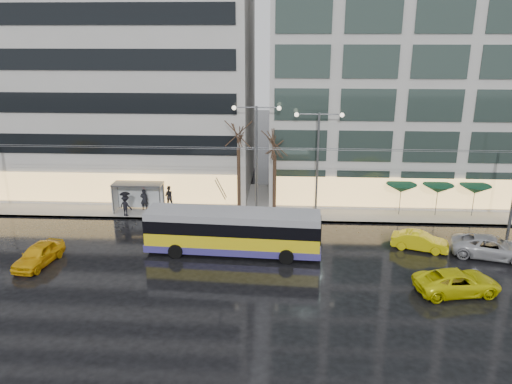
# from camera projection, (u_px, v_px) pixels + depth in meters

# --- Properties ---
(ground) EXTENTS (140.00, 140.00, 0.00)m
(ground) POSITION_uv_depth(u_px,v_px,m) (217.00, 271.00, 32.28)
(ground) COLOR black
(ground) RESTS_ON ground
(sidewalk) EXTENTS (80.00, 10.00, 0.15)m
(sidewalk) POSITION_uv_depth(u_px,v_px,m) (258.00, 201.00, 45.46)
(sidewalk) COLOR gray
(sidewalk) RESTS_ON ground
(kerb) EXTENTS (80.00, 0.10, 0.15)m
(kerb) POSITION_uv_depth(u_px,v_px,m) (255.00, 221.00, 40.76)
(kerb) COLOR slate
(kerb) RESTS_ON ground
(building_left) EXTENTS (34.00, 14.00, 22.00)m
(building_left) POSITION_uv_depth(u_px,v_px,m) (74.00, 72.00, 47.76)
(building_left) COLOR #A9A7A2
(building_left) RESTS_ON sidewalk
(building_right) EXTENTS (32.00, 14.00, 25.00)m
(building_right) POSITION_uv_depth(u_px,v_px,m) (447.00, 56.00, 45.48)
(building_right) COLOR #A9A7A2
(building_right) RESTS_ON sidewalk
(trolleybus) EXTENTS (12.19, 5.03, 5.60)m
(trolleybus) POSITION_uv_depth(u_px,v_px,m) (233.00, 233.00, 34.50)
(trolleybus) COLOR gold
(trolleybus) RESTS_ON ground
(catenary) EXTENTS (42.24, 5.12, 7.00)m
(catenary) POSITION_uv_depth(u_px,v_px,m) (242.00, 175.00, 38.47)
(catenary) COLOR #595B60
(catenary) RESTS_ON ground
(bus_shelter) EXTENTS (4.20, 1.60, 2.51)m
(bus_shelter) POSITION_uv_depth(u_px,v_px,m) (134.00, 190.00, 42.28)
(bus_shelter) COLOR #595B60
(bus_shelter) RESTS_ON sidewalk
(street_lamp_near) EXTENTS (3.96, 0.36, 9.03)m
(street_lamp_near) POSITION_uv_depth(u_px,v_px,m) (256.00, 145.00, 40.61)
(street_lamp_near) COLOR #595B60
(street_lamp_near) RESTS_ON sidewalk
(street_lamp_far) EXTENTS (3.96, 0.36, 8.53)m
(street_lamp_far) POSITION_uv_depth(u_px,v_px,m) (318.00, 149.00, 40.43)
(street_lamp_far) COLOR #595B60
(street_lamp_far) RESTS_ON sidewalk
(tree_a) EXTENTS (3.20, 3.20, 8.40)m
(tree_a) POSITION_uv_depth(u_px,v_px,m) (238.00, 131.00, 40.54)
(tree_a) COLOR black
(tree_a) RESTS_ON sidewalk
(tree_b) EXTENTS (3.20, 3.20, 7.70)m
(tree_b) POSITION_uv_depth(u_px,v_px,m) (275.00, 139.00, 40.79)
(tree_b) COLOR black
(tree_b) RESTS_ON sidewalk
(parasol_a) EXTENTS (2.50, 2.50, 2.65)m
(parasol_a) POSITION_uv_depth(u_px,v_px,m) (401.00, 188.00, 41.26)
(parasol_a) COLOR #595B60
(parasol_a) RESTS_ON sidewalk
(parasol_b) EXTENTS (2.50, 2.50, 2.65)m
(parasol_b) POSITION_uv_depth(u_px,v_px,m) (438.00, 189.00, 41.11)
(parasol_b) COLOR #595B60
(parasol_b) RESTS_ON sidewalk
(parasol_c) EXTENTS (2.50, 2.50, 2.65)m
(parasol_c) POSITION_uv_depth(u_px,v_px,m) (475.00, 189.00, 40.95)
(parasol_c) COLOR #595B60
(parasol_c) RESTS_ON sidewalk
(taxi_a) EXTENTS (2.30, 4.42, 1.44)m
(taxi_a) POSITION_uv_depth(u_px,v_px,m) (39.00, 255.00, 33.03)
(taxi_a) COLOR #E4A70C
(taxi_a) RESTS_ON ground
(taxi_b) EXTENTS (4.14, 2.54, 1.29)m
(taxi_b) POSITION_uv_depth(u_px,v_px,m) (420.00, 241.00, 35.32)
(taxi_b) COLOR #D6C60B
(taxi_b) RESTS_ON ground
(taxi_c) EXTENTS (5.37, 3.19, 1.40)m
(taxi_c) POSITION_uv_depth(u_px,v_px,m) (457.00, 282.00, 29.44)
(taxi_c) COLOR #D7D10B
(taxi_c) RESTS_ON ground
(sedan_silver) EXTENTS (5.73, 3.74, 1.47)m
(sedan_silver) POSITION_uv_depth(u_px,v_px,m) (492.00, 247.00, 34.13)
(sedan_silver) COLOR #9F9FA4
(sedan_silver) RESTS_ON ground
(pedestrian_a) EXTENTS (0.97, 0.99, 2.19)m
(pedestrian_a) POSITION_uv_depth(u_px,v_px,m) (144.00, 194.00, 42.54)
(pedestrian_a) COLOR black
(pedestrian_a) RESTS_ON sidewalk
(pedestrian_b) EXTENTS (0.96, 0.76, 1.91)m
(pedestrian_b) POSITION_uv_depth(u_px,v_px,m) (169.00, 196.00, 43.62)
(pedestrian_b) COLOR black
(pedestrian_b) RESTS_ON sidewalk
(pedestrian_c) EXTENTS (1.31, 1.07, 2.11)m
(pedestrian_c) POSITION_uv_depth(u_px,v_px,m) (126.00, 203.00, 41.29)
(pedestrian_c) COLOR black
(pedestrian_c) RESTS_ON sidewalk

